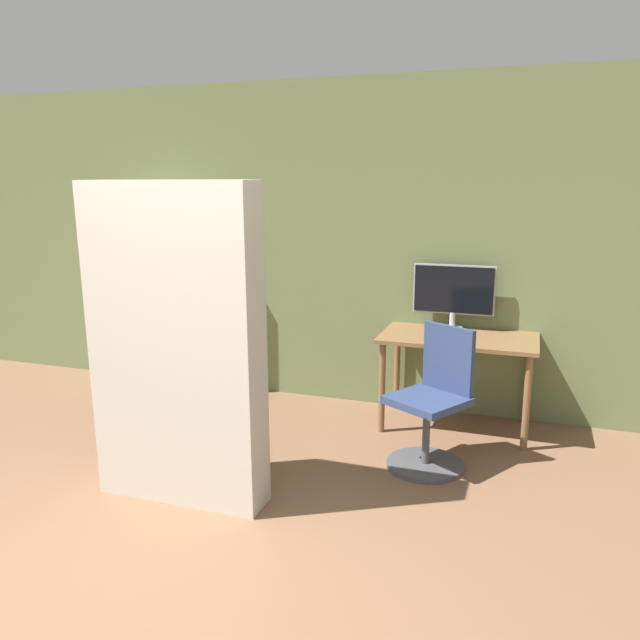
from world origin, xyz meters
name	(u,v)px	position (x,y,z in m)	size (l,w,h in m)	color
wall_back	(319,245)	(0.00, 3.35, 1.35)	(8.00, 0.06, 2.70)	#6B7A4C
desk	(458,349)	(1.24, 2.99, 0.63)	(1.17, 0.66, 0.73)	brown
monitor	(454,292)	(1.16, 3.22, 1.03)	(0.64, 0.16, 0.51)	#B7B7BC
office_chair	(432,411)	(1.17, 2.26, 0.39)	(0.60, 0.60, 0.94)	#4C4C51
bookshelf	(160,303)	(-1.51, 3.19, 0.79)	(0.86, 0.34, 1.63)	beige
mattress_near	(177,347)	(-0.18, 1.33, 0.94)	(1.04, 0.28, 1.89)	beige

